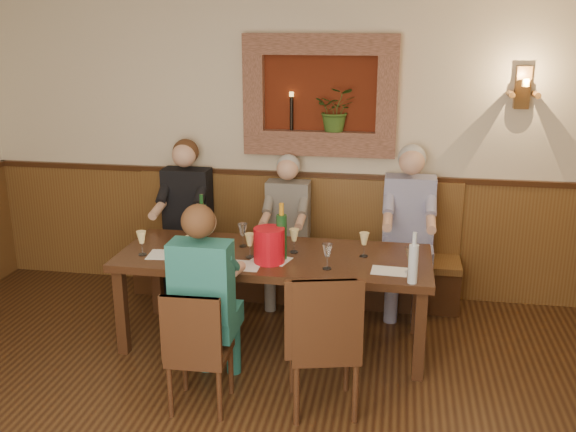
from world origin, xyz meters
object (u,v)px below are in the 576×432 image
person_bench_left (186,232)px  person_bench_right (407,244)px  bench (294,262)px  water_bottle (413,263)px  chair_near_left (200,373)px  person_chair_front (207,316)px  dining_table (274,263)px  wine_bottle_green_a (282,236)px  spittoon_bucket (269,245)px  person_bench_mid (286,243)px  chair_near_right (323,370)px  wine_bottle_green_b (202,223)px

person_bench_left → person_bench_right: (2.03, -0.00, 0.01)m
bench → water_bottle: (1.04, -1.33, 0.57)m
chair_near_left → person_chair_front: person_chair_front is taller
person_bench_right → person_chair_front: person_bench_right is taller
dining_table → bench: bearing=90.0°
water_bottle → wine_bottle_green_a: bearing=162.3°
person_bench_left → spittoon_bucket: bearing=-45.2°
bench → dining_table: bearing=-90.0°
chair_near_left → person_bench_mid: 1.86m
wine_bottle_green_a → person_chair_front: bearing=-118.8°
bench → chair_near_right: bearing=-74.7°
person_bench_right → wine_bottle_green_b: size_ratio=3.68×
chair_near_left → spittoon_bucket: size_ratio=3.26×
person_chair_front → person_bench_right: bearing=50.4°
person_bench_mid → wine_bottle_green_a: person_bench_mid is taller
person_chair_front → person_bench_mid: bearing=80.9°
person_bench_right → wine_bottle_green_b: 1.80m
chair_near_left → person_bench_left: (-0.69, 1.81, 0.35)m
bench → chair_near_right: bench is taller
dining_table → person_chair_front: person_chair_front is taller
bench → person_bench_right: bearing=-6.0°
chair_near_right → person_bench_mid: size_ratio=0.73×
chair_near_left → person_bench_mid: bearing=79.9°
spittoon_bucket → wine_bottle_green_b: bearing=150.2°
person_bench_left → wine_bottle_green_a: size_ratio=3.35×
person_bench_left → water_bottle: 2.40m
wine_bottle_green_b → water_bottle: wine_bottle_green_b is taller
water_bottle → chair_near_left: bearing=-156.8°
dining_table → spittoon_bucket: bearing=-91.3°
bench → person_chair_front: bearing=-100.2°
person_bench_mid → wine_bottle_green_a: (0.13, -0.92, 0.38)m
person_bench_mid → chair_near_right: bearing=-72.2°
wine_bottle_green_a → wine_bottle_green_b: wine_bottle_green_a is taller
person_bench_left → water_bottle: (2.05, -1.23, 0.29)m
person_bench_right → spittoon_bucket: person_bench_right is taller
chair_near_right → person_bench_mid: 1.80m
chair_near_left → water_bottle: size_ratio=2.36×
spittoon_bucket → wine_bottle_green_a: (0.08, 0.09, 0.05)m
bench → person_bench_mid: 0.25m
wine_bottle_green_a → water_bottle: size_ratio=1.19×
bench → person_chair_front: 1.77m
dining_table → person_bench_left: 1.31m
chair_near_right → person_chair_front: (-0.80, 0.08, 0.28)m
person_chair_front → person_bench_left: bearing=113.2°
bench → chair_near_right: size_ratio=3.03×
bench → chair_near_left: (-0.31, -1.92, -0.08)m
dining_table → person_chair_front: 0.85m
person_bench_right → person_chair_front: (-1.34, -1.61, -0.04)m
bench → chair_near_left: 1.94m
person_bench_left → water_bottle: person_bench_left is taller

